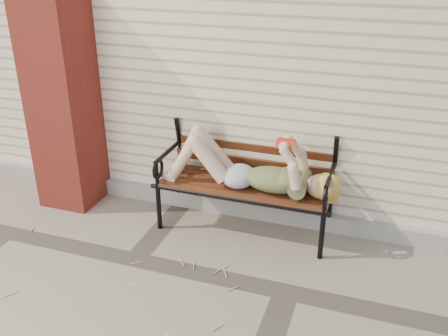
% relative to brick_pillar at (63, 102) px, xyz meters
% --- Properties ---
extents(ground, '(80.00, 80.00, 0.00)m').
position_rel_brick_pillar_xyz_m(ground, '(2.30, -0.75, -1.00)').
color(ground, gray).
rests_on(ground, ground).
extents(house_wall, '(8.00, 4.00, 3.00)m').
position_rel_brick_pillar_xyz_m(house_wall, '(2.30, 2.25, 0.50)').
color(house_wall, beige).
rests_on(house_wall, ground).
extents(foundation_strip, '(8.00, 0.10, 0.15)m').
position_rel_brick_pillar_xyz_m(foundation_strip, '(2.30, 0.22, -0.93)').
color(foundation_strip, '#A19A92').
rests_on(foundation_strip, ground).
extents(brick_pillar, '(0.50, 0.50, 2.00)m').
position_rel_brick_pillar_xyz_m(brick_pillar, '(0.00, 0.00, 0.00)').
color(brick_pillar, '#AF3527').
rests_on(brick_pillar, ground).
extents(garden_bench, '(1.62, 0.65, 1.05)m').
position_rel_brick_pillar_xyz_m(garden_bench, '(1.75, 0.08, -0.41)').
color(garden_bench, black).
rests_on(garden_bench, ground).
extents(reading_woman, '(1.53, 0.35, 0.48)m').
position_rel_brick_pillar_xyz_m(reading_woman, '(1.76, -0.05, -0.38)').
color(reading_woman, '#092D40').
rests_on(reading_woman, ground).
extents(straw_scatter, '(2.91, 1.66, 0.01)m').
position_rel_brick_pillar_xyz_m(straw_scatter, '(0.94, -1.23, -0.99)').
color(straw_scatter, tan).
rests_on(straw_scatter, ground).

